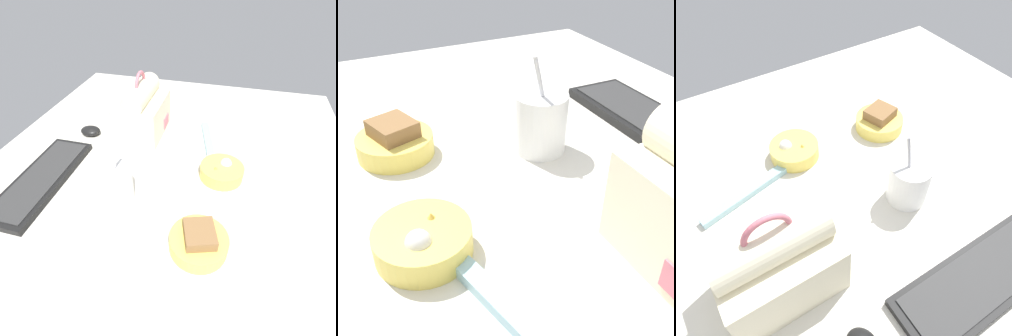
{
  "view_description": "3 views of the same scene",
  "coord_description": "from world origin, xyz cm",
  "views": [
    {
      "loc": [
        -51.43,
        -14.73,
        52.62
      ],
      "look_at": [
        0.19,
        -1.4,
        7.0
      ],
      "focal_mm": 28.0,
      "sensor_mm": 36.0,
      "label": 1
    },
    {
      "loc": [
        44.39,
        -22.86,
        39.9
      ],
      "look_at": [
        0.19,
        -1.4,
        7.0
      ],
      "focal_mm": 45.0,
      "sensor_mm": 36.0,
      "label": 2
    },
    {
      "loc": [
        26.67,
        40.59,
        61.59
      ],
      "look_at": [
        0.19,
        -1.4,
        7.0
      ],
      "focal_mm": 35.0,
      "sensor_mm": 36.0,
      "label": 3
    }
  ],
  "objects": [
    {
      "name": "desk_surface",
      "position": [
        0.0,
        0.0,
        1.0
      ],
      "size": [
        140.0,
        110.0,
        2.0
      ],
      "color": "silver",
      "rests_on": "ground"
    },
    {
      "name": "keyboard",
      "position": [
        -8.39,
        32.57,
        3.02
      ],
      "size": [
        35.07,
        12.47,
        2.1
      ],
      "color": "black",
      "rests_on": "desk_surface"
    },
    {
      "name": "lunch_bag",
      "position": [
        22.75,
        13.25,
        10.04
      ],
      "size": [
        20.39,
        14.51,
        21.59
      ],
      "color": "#EFE5C1",
      "rests_on": "desk_surface"
    },
    {
      "name": "soup_cup",
      "position": [
        -9.47,
        9.62,
        7.34
      ],
      "size": [
        8.92,
        8.92,
        17.05
      ],
      "color": "white",
      "rests_on": "desk_surface"
    },
    {
      "name": "bento_bowl_sandwich",
      "position": [
        -18.49,
        -13.01,
        4.33
      ],
      "size": [
        12.79,
        12.79,
        6.26
      ],
      "color": "#EFD65B",
      "rests_on": "desk_surface"
    },
    {
      "name": "bento_bowl_snacks",
      "position": [
        6.0,
        -15.45,
        4.05
      ],
      "size": [
        12.16,
        12.16,
        5.21
      ],
      "color": "#EFD65B",
      "rests_on": "desk_surface"
    },
    {
      "name": "computer_mouse",
      "position": [
        16.73,
        30.6,
        3.45
      ],
      "size": [
        5.36,
        6.9,
        2.89
      ],
      "color": "black",
      "rests_on": "desk_surface"
    },
    {
      "name": "chopstick_case",
      "position": [
        20.99,
        -9.83,
        2.8
      ],
      "size": [
        22.78,
        7.91,
        1.6
      ],
      "color": "#99C6D6",
      "rests_on": "desk_surface"
    }
  ]
}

